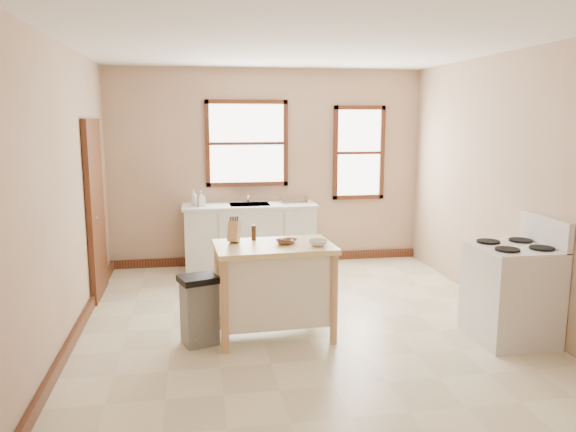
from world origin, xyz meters
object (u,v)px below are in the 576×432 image
Objects in this scene: kitchen_island at (274,291)px; bowl_b at (289,241)px; soap_bottle_a at (194,198)px; gas_stove at (512,279)px; bowl_c at (318,243)px; soap_bottle_b at (201,199)px; dish_rack at (293,199)px; pepper_grinder at (254,233)px; knife_block at (234,233)px; bowl_a at (284,242)px; trash_bin at (199,310)px.

bowl_b is (0.15, 0.05, 0.48)m from kitchen_island.
gas_stove is (2.97, -2.98, -0.43)m from soap_bottle_a.
bowl_c is at bearing -19.89° from kitchen_island.
soap_bottle_a reaches higher than bowl_c.
soap_bottle_b reaches higher than dish_rack.
bowl_c is (0.57, -0.34, -0.05)m from pepper_grinder.
soap_bottle_a reaches higher than dish_rack.
soap_bottle_b is 2.35m from knife_block.
bowl_a is 2.19m from gas_stove.
soap_bottle_b reaches higher than bowl_c.
bowl_b is 1.07m from trash_bin.
knife_block is (-0.37, 0.14, 0.56)m from kitchen_island.
soap_bottle_a reaches higher than knife_block.
soap_bottle_b reaches higher than knife_block.
bowl_b is at bearing 166.50° from gas_stove.
pepper_grinder is 0.91m from trash_bin.
bowl_b is 2.15m from gas_stove.
kitchen_island is 6.35× the size of bowl_c.
bowl_c is at bearing -35.10° from bowl_b.
knife_block is 0.30× the size of trash_bin.
gas_stove is (2.87, -2.91, -0.43)m from soap_bottle_b.
soap_bottle_a is 2.38m from pepper_grinder.
soap_bottle_a reaches higher than pepper_grinder.
bowl_a is 0.08m from bowl_b.
bowl_b is 0.85× the size of bowl_c.
soap_bottle_a is 1.45× the size of bowl_b.
soap_bottle_a is at bearing 104.00° from pepper_grinder.
bowl_a is (0.84, -2.54, -0.09)m from soap_bottle_a.
soap_bottle_a is 4.22m from gas_stove.
kitchen_island is 2.27m from gas_stove.
knife_block is at bearing -72.53° from soap_bottle_a.
soap_bottle_a is at bearing 121.00° from knife_block.
gas_stove is at bearing -65.58° from soap_bottle_b.
trash_bin is (-0.88, -0.13, -0.61)m from bowl_b.
pepper_grinder reaches higher than dish_rack.
soap_bottle_b is 1.39× the size of pepper_grinder.
kitchen_island is 0.74m from trash_bin.
gas_stove reaches higher than soap_bottle_a.
pepper_grinder is 0.37m from bowl_b.
knife_block is 0.22m from pepper_grinder.
soap_bottle_a is at bearing 71.65° from trash_bin.
soap_bottle_b reaches higher than kitchen_island.
dish_rack is 2.17× the size of bowl_c.
bowl_a is at bearing -63.07° from soap_bottle_a.
soap_bottle_b is at bearing 106.83° from bowl_a.
dish_rack is at bearing 84.87° from bowl_c.
bowl_a is (0.47, -0.14, -0.08)m from knife_block.
pepper_grinder is 0.89× the size of bowl_a.
knife_block is 0.82m from bowl_c.
bowl_a is 1.02m from trash_bin.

